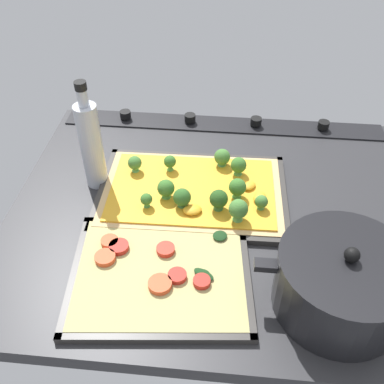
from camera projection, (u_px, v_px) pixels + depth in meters
The scene contains 8 objects.
ground_plane at pixel (215, 214), 92.42cm from camera, with size 83.89×69.26×3.00cm, color #28282B.
stove_control_panel at pixel (223, 123), 114.19cm from camera, with size 80.54×7.00×2.60cm.
baking_tray_front at pixel (192, 194), 94.32cm from camera, with size 39.94×27.15×1.30cm.
broccoli_pizza at pixel (197, 190), 92.89cm from camera, with size 37.49×24.71×6.08cm.
baking_tray_back at pixel (161, 274), 78.52cm from camera, with size 33.66×29.25×1.30cm.
veggie_pizza_back at pixel (159, 271), 78.21cm from camera, with size 31.04×26.63×1.90cm.
cooking_pot at pixel (342, 283), 70.75cm from camera, with size 28.23×21.46×13.53cm.
oil_bottle at pixel (91, 144), 90.89cm from camera, with size 4.61×4.61×24.19cm.
Camera 1 is at (-1.56, 66.12, 63.40)cm, focal length 41.84 mm.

